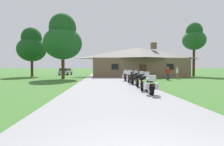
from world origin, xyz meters
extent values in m
plane|color=#386628|center=(0.00, 20.00, 0.00)|extent=(500.00, 500.00, 0.00)
cube|color=gray|center=(0.00, 18.00, 0.03)|extent=(6.40, 80.00, 0.06)
cylinder|color=black|center=(2.13, 9.27, 0.38)|extent=(0.14, 0.64, 0.64)
cylinder|color=black|center=(2.06, 7.83, 0.38)|extent=(0.19, 0.65, 0.64)
cube|color=silver|center=(2.09, 8.53, 0.44)|extent=(0.29, 0.57, 0.30)
ellipsoid|color=silver|center=(2.10, 8.79, 0.89)|extent=(0.33, 0.53, 0.26)
cube|color=black|center=(2.08, 8.33, 0.80)|extent=(0.31, 0.53, 0.10)
cylinder|color=silver|center=(2.12, 9.23, 1.08)|extent=(0.66, 0.06, 0.03)
cylinder|color=silver|center=(2.13, 9.27, 0.74)|extent=(0.07, 0.24, 0.73)
cube|color=#B2BCC6|center=(2.13, 9.33, 1.22)|extent=(0.32, 0.12, 0.27)
sphere|color=silver|center=(2.12, 9.23, 0.94)|extent=(0.11, 0.11, 0.11)
cube|color=#B7B7BC|center=(2.05, 7.78, 1.02)|extent=(0.42, 0.38, 0.32)
cube|color=red|center=(2.04, 7.61, 0.60)|extent=(0.14, 0.04, 0.06)
cylinder|color=silver|center=(2.21, 8.14, 0.28)|extent=(0.10, 0.55, 0.07)
cube|color=#B7B7BC|center=(1.80, 7.89, 0.56)|extent=(0.22, 0.41, 0.36)
cube|color=#B7B7BC|center=(2.32, 7.87, 0.56)|extent=(0.22, 0.41, 0.36)
cylinder|color=black|center=(2.22, 11.34, 0.38)|extent=(0.23, 0.65, 0.64)
cylinder|color=black|center=(1.94, 9.93, 0.38)|extent=(0.27, 0.66, 0.64)
cube|color=silver|center=(2.08, 10.61, 0.44)|extent=(0.36, 0.60, 0.30)
ellipsoid|color=black|center=(2.13, 10.87, 0.89)|extent=(0.39, 0.57, 0.26)
cube|color=black|center=(2.04, 10.42, 0.80)|extent=(0.37, 0.56, 0.10)
cylinder|color=silver|center=(2.21, 11.30, 1.08)|extent=(0.65, 0.16, 0.03)
cylinder|color=silver|center=(2.22, 11.34, 0.74)|extent=(0.10, 0.24, 0.73)
cube|color=#B2BCC6|center=(2.23, 11.40, 1.22)|extent=(0.34, 0.17, 0.27)
sphere|color=silver|center=(2.21, 11.30, 0.94)|extent=(0.11, 0.11, 0.11)
cube|color=black|center=(1.93, 9.88, 1.02)|extent=(0.46, 0.43, 0.32)
cube|color=red|center=(1.90, 9.71, 0.60)|extent=(0.14, 0.06, 0.06)
cylinder|color=silver|center=(2.14, 10.21, 0.28)|extent=(0.17, 0.55, 0.07)
cylinder|color=black|center=(2.23, 13.75, 0.38)|extent=(0.17, 0.65, 0.64)
cylinder|color=black|center=(2.10, 12.31, 0.38)|extent=(0.21, 0.65, 0.64)
cube|color=silver|center=(2.16, 13.01, 0.44)|extent=(0.31, 0.58, 0.30)
ellipsoid|color=maroon|center=(2.19, 13.27, 0.89)|extent=(0.35, 0.55, 0.26)
cube|color=black|center=(2.14, 12.81, 0.80)|extent=(0.33, 0.54, 0.10)
cylinder|color=silver|center=(2.23, 13.71, 1.08)|extent=(0.66, 0.09, 0.03)
cylinder|color=silver|center=(2.23, 13.75, 0.74)|extent=(0.08, 0.24, 0.73)
cube|color=#B2BCC6|center=(2.24, 13.81, 1.22)|extent=(0.33, 0.14, 0.27)
sphere|color=silver|center=(2.23, 13.71, 0.94)|extent=(0.11, 0.11, 0.11)
cube|color=black|center=(2.09, 12.26, 1.02)|extent=(0.43, 0.40, 0.32)
cube|color=red|center=(2.08, 12.09, 0.60)|extent=(0.14, 0.04, 0.06)
cylinder|color=silver|center=(2.27, 12.62, 0.28)|extent=(0.12, 0.55, 0.07)
cylinder|color=black|center=(2.14, 15.92, 0.38)|extent=(0.15, 0.65, 0.64)
cylinder|color=black|center=(2.06, 14.48, 0.38)|extent=(0.19, 0.65, 0.64)
cube|color=silver|center=(2.10, 15.18, 0.44)|extent=(0.29, 0.57, 0.30)
ellipsoid|color=black|center=(2.11, 15.44, 0.89)|extent=(0.33, 0.54, 0.26)
cube|color=black|center=(2.09, 14.98, 0.80)|extent=(0.31, 0.54, 0.10)
cylinder|color=silver|center=(2.14, 15.88, 1.08)|extent=(0.66, 0.07, 0.03)
cylinder|color=silver|center=(2.14, 15.92, 0.74)|extent=(0.07, 0.24, 0.73)
cube|color=#B2BCC6|center=(2.14, 15.98, 1.22)|extent=(0.33, 0.13, 0.27)
sphere|color=silver|center=(2.14, 15.88, 0.94)|extent=(0.11, 0.11, 0.11)
cube|color=black|center=(2.05, 14.43, 1.02)|extent=(0.42, 0.38, 0.32)
cube|color=red|center=(2.04, 14.26, 0.60)|extent=(0.14, 0.04, 0.06)
cylinder|color=silver|center=(2.21, 14.79, 0.28)|extent=(0.10, 0.55, 0.07)
cube|color=black|center=(1.80, 14.55, 0.56)|extent=(0.22, 0.41, 0.36)
cube|color=black|center=(2.32, 14.52, 0.56)|extent=(0.22, 0.41, 0.36)
cylinder|color=black|center=(2.24, 18.01, 0.38)|extent=(0.22, 0.65, 0.64)
cylinder|color=black|center=(2.00, 16.59, 0.38)|extent=(0.26, 0.66, 0.64)
cube|color=silver|center=(2.12, 17.28, 0.44)|extent=(0.35, 0.60, 0.30)
ellipsoid|color=orange|center=(2.16, 17.54, 0.89)|extent=(0.38, 0.56, 0.26)
cube|color=black|center=(2.08, 17.09, 0.80)|extent=(0.36, 0.56, 0.10)
cylinder|color=silver|center=(2.24, 17.97, 1.08)|extent=(0.66, 0.14, 0.03)
cylinder|color=silver|center=(2.24, 18.01, 0.74)|extent=(0.10, 0.24, 0.73)
cube|color=#B2BCC6|center=(2.25, 18.07, 1.22)|extent=(0.33, 0.16, 0.27)
sphere|color=silver|center=(2.24, 17.97, 0.94)|extent=(0.11, 0.11, 0.11)
cube|color=silver|center=(1.99, 16.54, 1.02)|extent=(0.45, 0.42, 0.32)
cube|color=red|center=(1.96, 16.38, 0.60)|extent=(0.14, 0.05, 0.06)
cylinder|color=silver|center=(2.19, 16.88, 0.28)|extent=(0.16, 0.55, 0.07)
cylinder|color=black|center=(2.17, 20.34, 0.38)|extent=(0.22, 0.65, 0.64)
cylinder|color=black|center=(1.92, 18.92, 0.38)|extent=(0.26, 0.66, 0.64)
cube|color=silver|center=(2.04, 19.61, 0.44)|extent=(0.35, 0.60, 0.30)
ellipsoid|color=orange|center=(2.08, 19.87, 0.89)|extent=(0.39, 0.56, 0.26)
cube|color=black|center=(2.00, 19.41, 0.80)|extent=(0.37, 0.56, 0.10)
cylinder|color=silver|center=(2.16, 20.30, 1.08)|extent=(0.66, 0.15, 0.03)
cylinder|color=silver|center=(2.17, 20.34, 0.74)|extent=(0.10, 0.24, 0.73)
cube|color=#B2BCC6|center=(2.18, 20.40, 1.22)|extent=(0.33, 0.16, 0.27)
sphere|color=silver|center=(2.16, 20.30, 0.94)|extent=(0.11, 0.11, 0.11)
cube|color=silver|center=(1.91, 18.87, 1.02)|extent=(0.46, 0.42, 0.32)
cube|color=red|center=(1.88, 18.71, 0.60)|extent=(0.14, 0.05, 0.06)
cylinder|color=silver|center=(2.11, 19.21, 0.28)|extent=(0.17, 0.55, 0.07)
cube|color=silver|center=(1.67, 19.02, 0.56)|extent=(0.27, 0.43, 0.36)
cube|color=silver|center=(2.18, 18.93, 0.56)|extent=(0.27, 0.43, 0.36)
cube|color=brown|center=(5.57, 30.11, 1.57)|extent=(15.50, 7.86, 3.13)
pyramid|color=gray|center=(5.57, 30.11, 4.11)|extent=(16.43, 8.34, 1.95)
cube|color=brown|center=(8.36, 30.11, 5.43)|extent=(0.90, 0.90, 1.10)
cube|color=#472D19|center=(5.57, 26.15, 1.05)|extent=(1.10, 0.08, 2.10)
cube|color=black|center=(1.23, 26.15, 1.72)|extent=(1.10, 0.06, 0.90)
cube|color=black|center=(9.91, 26.15, 1.72)|extent=(1.10, 0.06, 0.90)
cylinder|color=#75664C|center=(9.62, 22.64, 0.43)|extent=(0.14, 0.14, 0.86)
cylinder|color=#75664C|center=(9.51, 22.50, 0.43)|extent=(0.14, 0.14, 0.86)
cube|color=silver|center=(9.57, 22.57, 1.14)|extent=(0.40, 0.42, 0.56)
cylinder|color=silver|center=(9.71, 22.74, 1.12)|extent=(0.09, 0.09, 0.58)
cylinder|color=silver|center=(9.42, 22.39, 1.12)|extent=(0.09, 0.09, 0.58)
sphere|color=tan|center=(9.57, 22.57, 1.56)|extent=(0.21, 0.21, 0.21)
cylinder|color=navy|center=(7.36, 20.27, 0.43)|extent=(0.14, 0.14, 0.86)
cylinder|color=navy|center=(7.54, 20.26, 0.43)|extent=(0.14, 0.14, 0.86)
cube|color=#A8231E|center=(7.45, 20.27, 1.14)|extent=(0.38, 0.25, 0.56)
cylinder|color=#A8231E|center=(7.22, 20.28, 1.12)|extent=(0.09, 0.09, 0.58)
cylinder|color=#A8231E|center=(7.68, 20.25, 1.12)|extent=(0.09, 0.09, 0.58)
sphere|color=tan|center=(7.45, 20.27, 1.56)|extent=(0.21, 0.21, 0.21)
cylinder|color=#422D19|center=(15.78, 30.28, 2.69)|extent=(0.44, 0.44, 5.38)
ellipsoid|color=#1E5623|center=(15.78, 30.28, 6.50)|extent=(4.08, 4.08, 3.47)
ellipsoid|color=#1B4E20|center=(15.78, 30.28, 8.13)|extent=(2.86, 2.86, 3.06)
cylinder|color=#422D19|center=(-12.94, 30.48, 1.69)|extent=(0.44, 0.44, 3.37)
ellipsoid|color=#194C1E|center=(-12.94, 30.48, 4.72)|extent=(4.88, 4.88, 4.15)
ellipsoid|color=#16441B|center=(-12.94, 30.48, 6.67)|extent=(3.42, 3.42, 3.66)
cylinder|color=#422D19|center=(-6.25, 23.87, 1.77)|extent=(0.44, 0.44, 3.54)
ellipsoid|color=#1E5623|center=(-6.25, 23.87, 5.00)|extent=(5.32, 5.32, 4.52)
ellipsoid|color=#1B4E20|center=(-6.25, 23.87, 7.13)|extent=(3.72, 3.72, 3.99)
cube|color=#ADAFB7|center=(-8.57, 37.74, 0.62)|extent=(2.33, 4.77, 0.60)
cube|color=black|center=(-8.59, 37.54, 1.16)|extent=(1.96, 3.38, 0.48)
cylinder|color=black|center=(-9.25, 39.25, 0.32)|extent=(0.29, 0.66, 0.64)
cylinder|color=black|center=(-7.57, 39.07, 0.32)|extent=(0.29, 0.66, 0.64)
cylinder|color=black|center=(-9.57, 36.42, 0.32)|extent=(0.29, 0.66, 0.64)
cylinder|color=black|center=(-7.88, 36.23, 0.32)|extent=(0.29, 0.66, 0.64)
camera|label=1|loc=(-0.77, -2.64, 1.65)|focal=29.96mm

